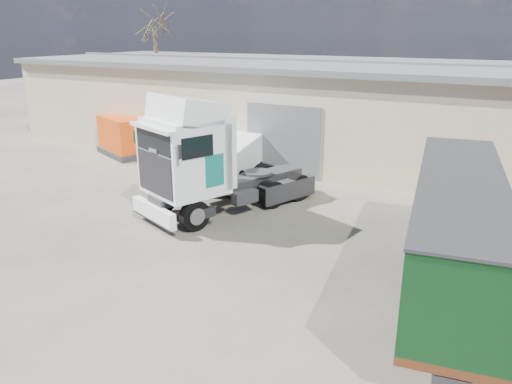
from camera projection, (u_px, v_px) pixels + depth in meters
The scene contains 7 objects.
ground at pixel (204, 260), 16.11m from camera, with size 120.00×120.00×0.00m, color #27251F.
warehouse at pixel (267, 103), 31.35m from camera, with size 30.60×12.60×5.42m.
bare_tree at pixel (154, 18), 38.52m from camera, with size 4.00×4.00×9.60m.
tractor_unit at pixel (205, 164), 19.54m from camera, with size 5.17×7.63×4.88m.
box_trailer at pixel (456, 224), 13.53m from camera, with size 3.66×10.47×3.41m.
panel_van at pixel (229, 163), 23.68m from camera, with size 3.14×5.37×2.06m.
orange_skip at pixel (126, 138), 29.35m from camera, with size 4.18×3.47×2.24m.
Camera 1 is at (8.50, -12.01, 7.11)m, focal length 35.00 mm.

